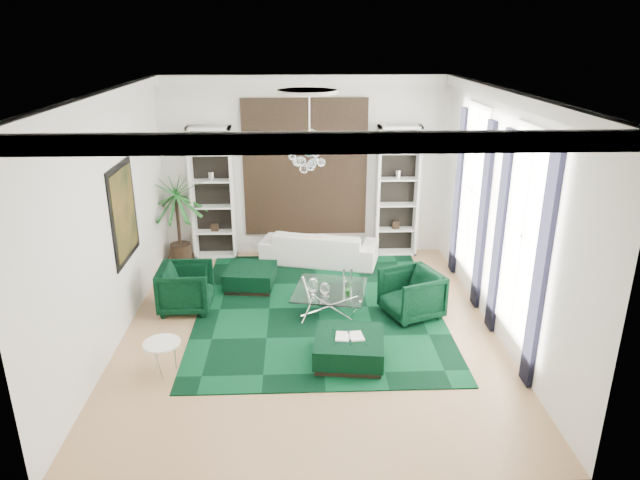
{
  "coord_description": "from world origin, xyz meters",
  "views": [
    {
      "loc": [
        -0.17,
        -8.31,
        4.6
      ],
      "look_at": [
        0.19,
        0.5,
        1.37
      ],
      "focal_mm": 32.0,
      "sensor_mm": 36.0,
      "label": 1
    }
  ],
  "objects_px": {
    "ottoman_front": "(349,349)",
    "palm": "(177,207)",
    "ottoman_side": "(251,278)",
    "side_table": "(163,359)",
    "armchair_left": "(186,288)",
    "armchair_right": "(411,294)",
    "sofa": "(319,247)",
    "coffee_table": "(330,300)"
  },
  "relations": [
    {
      "from": "ottoman_side",
      "to": "ottoman_front",
      "type": "relative_size",
      "value": 0.9
    },
    {
      "from": "ottoman_side",
      "to": "side_table",
      "type": "distance_m",
      "value": 3.07
    },
    {
      "from": "armchair_left",
      "to": "armchair_right",
      "type": "relative_size",
      "value": 1.0
    },
    {
      "from": "armchair_left",
      "to": "coffee_table",
      "type": "xyz_separation_m",
      "value": [
        2.5,
        -0.17,
        -0.2
      ]
    },
    {
      "from": "ottoman_front",
      "to": "palm",
      "type": "xyz_separation_m",
      "value": [
        -3.21,
        4.02,
        1.0
      ]
    },
    {
      "from": "ottoman_front",
      "to": "side_table",
      "type": "relative_size",
      "value": 1.92
    },
    {
      "from": "armchair_left",
      "to": "side_table",
      "type": "distance_m",
      "value": 2.04
    },
    {
      "from": "armchair_left",
      "to": "armchair_right",
      "type": "height_order",
      "value": "same"
    },
    {
      "from": "coffee_table",
      "to": "armchair_right",
      "type": "bearing_deg",
      "value": -9.87
    },
    {
      "from": "sofa",
      "to": "side_table",
      "type": "relative_size",
      "value": 4.6
    },
    {
      "from": "coffee_table",
      "to": "ottoman_front",
      "type": "xyz_separation_m",
      "value": [
        0.19,
        -1.63,
        -0.01
      ]
    },
    {
      "from": "sofa",
      "to": "armchair_right",
      "type": "distance_m",
      "value": 2.89
    },
    {
      "from": "sofa",
      "to": "coffee_table",
      "type": "height_order",
      "value": "sofa"
    },
    {
      "from": "armchair_right",
      "to": "coffee_table",
      "type": "xyz_separation_m",
      "value": [
        -1.37,
        0.24,
        -0.2
      ]
    },
    {
      "from": "armchair_left",
      "to": "ottoman_side",
      "type": "xyz_separation_m",
      "value": [
        1.05,
        0.86,
        -0.21
      ]
    },
    {
      "from": "sofa",
      "to": "armchair_left",
      "type": "relative_size",
      "value": 2.68
    },
    {
      "from": "ottoman_front",
      "to": "side_table",
      "type": "xyz_separation_m",
      "value": [
        -2.66,
        -0.24,
        0.05
      ]
    },
    {
      "from": "sofa",
      "to": "armchair_right",
      "type": "height_order",
      "value": "armchair_right"
    },
    {
      "from": "side_table",
      "to": "armchair_right",
      "type": "bearing_deg",
      "value": 23.0
    },
    {
      "from": "sofa",
      "to": "palm",
      "type": "bearing_deg",
      "value": 11.83
    },
    {
      "from": "sofa",
      "to": "side_table",
      "type": "height_order",
      "value": "sofa"
    },
    {
      "from": "coffee_table",
      "to": "ottoman_side",
      "type": "bearing_deg",
      "value": 144.71
    },
    {
      "from": "ottoman_side",
      "to": "armchair_left",
      "type": "bearing_deg",
      "value": -140.65
    },
    {
      "from": "coffee_table",
      "to": "palm",
      "type": "relative_size",
      "value": 0.5
    },
    {
      "from": "coffee_table",
      "to": "palm",
      "type": "xyz_separation_m",
      "value": [
        -3.02,
        2.39,
        0.99
      ]
    },
    {
      "from": "ottoman_side",
      "to": "side_table",
      "type": "xyz_separation_m",
      "value": [
        -1.02,
        -2.9,
        0.05
      ]
    },
    {
      "from": "armchair_left",
      "to": "ottoman_side",
      "type": "height_order",
      "value": "armchair_left"
    },
    {
      "from": "ottoman_side",
      "to": "armchair_right",
      "type": "bearing_deg",
      "value": -24.14
    },
    {
      "from": "armchair_left",
      "to": "coffee_table",
      "type": "distance_m",
      "value": 2.52
    },
    {
      "from": "sofa",
      "to": "ottoman_side",
      "type": "height_order",
      "value": "sofa"
    },
    {
      "from": "coffee_table",
      "to": "side_table",
      "type": "height_order",
      "value": "side_table"
    },
    {
      "from": "armchair_right",
      "to": "ottoman_side",
      "type": "height_order",
      "value": "armchair_right"
    },
    {
      "from": "sofa",
      "to": "coffee_table",
      "type": "bearing_deg",
      "value": 106.9
    },
    {
      "from": "ottoman_front",
      "to": "armchair_right",
      "type": "bearing_deg",
      "value": 49.53
    },
    {
      "from": "armchair_left",
      "to": "armchair_right",
      "type": "distance_m",
      "value": 3.9
    },
    {
      "from": "coffee_table",
      "to": "side_table",
      "type": "distance_m",
      "value": 3.1
    },
    {
      "from": "palm",
      "to": "coffee_table",
      "type": "bearing_deg",
      "value": -38.37
    },
    {
      "from": "sofa",
      "to": "coffee_table",
      "type": "xyz_separation_m",
      "value": [
        0.09,
        -2.25,
        -0.14
      ]
    },
    {
      "from": "armchair_left",
      "to": "palm",
      "type": "bearing_deg",
      "value": 12.49
    },
    {
      "from": "ottoman_front",
      "to": "coffee_table",
      "type": "bearing_deg",
      "value": 96.68
    },
    {
      "from": "armchair_right",
      "to": "palm",
      "type": "xyz_separation_m",
      "value": [
        -4.39,
        2.63,
        0.79
      ]
    },
    {
      "from": "ottoman_front",
      "to": "palm",
      "type": "distance_m",
      "value": 5.24
    }
  ]
}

